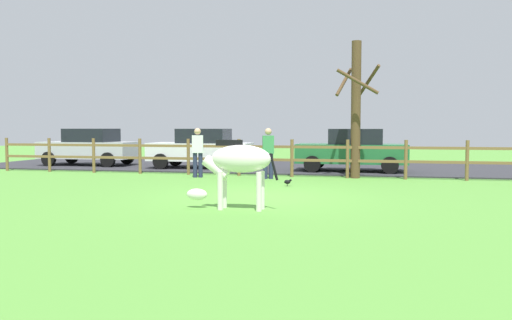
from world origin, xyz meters
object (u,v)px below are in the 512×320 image
crow_on_grass (288,182)px  parked_car_green (353,150)px  parked_car_silver (89,147)px  parked_car_white (201,148)px  visitor_right_of_tree (198,150)px  visitor_left_of_tree (268,151)px  bare_tree (356,107)px  zebra (237,164)px

crow_on_grass → parked_car_green: parked_car_green is taller
crow_on_grass → parked_car_silver: parked_car_silver is taller
parked_car_white → visitor_right_of_tree: bearing=-73.3°
crow_on_grass → parked_car_green: bearing=71.6°
parked_car_white → visitor_right_of_tree: (0.97, -3.22, 0.06)m
parked_car_silver → visitor_right_of_tree: visitor_right_of_tree is taller
parked_car_green → visitor_left_of_tree: size_ratio=2.44×
crow_on_grass → visitor_left_of_tree: 2.27m
parked_car_green → parked_car_white: same height
bare_tree → zebra: size_ratio=2.31×
zebra → crow_on_grass: bearing=85.3°
bare_tree → visitor_right_of_tree: bearing=-169.6°
crow_on_grass → parked_car_white: 6.68m
zebra → parked_car_white: (-3.94, 9.34, -0.08)m
visitor_left_of_tree → parked_car_green: bearing=49.2°
crow_on_grass → visitor_right_of_tree: (-3.33, 1.85, 0.78)m
crow_on_grass → parked_car_white: (-4.29, 5.07, 0.72)m
crow_on_grass → parked_car_white: bearing=130.3°
parked_car_white → visitor_left_of_tree: size_ratio=2.48×
parked_car_green → visitor_left_of_tree: 3.94m
visitor_right_of_tree → parked_car_green: bearing=31.5°
parked_car_green → crow_on_grass: bearing=-108.4°
parked_car_silver → parked_car_white: same height
bare_tree → parked_car_green: bare_tree is taller
bare_tree → parked_car_green: size_ratio=1.11×
parked_car_white → visitor_left_of_tree: bearing=-43.4°
zebra → parked_car_white: parked_car_white is taller
parked_car_green → visitor_right_of_tree: bearing=-148.5°
bare_tree → crow_on_grass: bare_tree is taller
crow_on_grass → parked_car_silver: (-9.46, 5.46, 0.72)m
visitor_left_of_tree → visitor_right_of_tree: size_ratio=1.00×
zebra → crow_on_grass: zebra is taller
parked_car_silver → parked_car_white: bearing=-4.3°
bare_tree → crow_on_grass: (-1.79, -2.78, -2.20)m
parked_car_white → parked_car_silver: bearing=175.7°
parked_car_green → visitor_left_of_tree: bearing=-130.8°
zebra → parked_car_white: size_ratio=0.48×
parked_car_green → parked_car_silver: 11.10m
parked_car_green → visitor_right_of_tree: visitor_right_of_tree is taller
crow_on_grass → visitor_right_of_tree: visitor_right_of_tree is taller
bare_tree → parked_car_silver: bare_tree is taller
parked_car_white → visitor_right_of_tree: 3.36m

